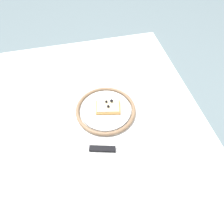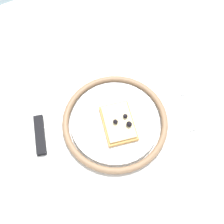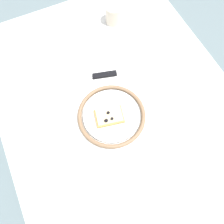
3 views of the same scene
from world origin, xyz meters
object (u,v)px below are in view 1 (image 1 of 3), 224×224
object	(u,v)px
plate	(106,110)
fork	(97,81)
pizza_slice_near	(108,107)
knife	(113,149)
dining_table	(98,136)

from	to	relation	value
plate	fork	xyz separation A→B (m)	(-0.17, -0.00, -0.01)
plate	pizza_slice_near	bearing A→B (deg)	108.10
plate	knife	xyz separation A→B (m)	(0.17, -0.01, -0.00)
plate	knife	distance (m)	0.17
dining_table	pizza_slice_near	size ratio (longest dim) A/B	9.92
knife	plate	bearing A→B (deg)	176.55
fork	knife	bearing A→B (deg)	-1.41
pizza_slice_near	dining_table	bearing A→B (deg)	-45.39
pizza_slice_near	fork	bearing A→B (deg)	-175.92
knife	fork	world-z (taller)	knife
dining_table	knife	bearing A→B (deg)	17.27
plate	dining_table	bearing A→B (deg)	-41.40
dining_table	fork	world-z (taller)	fork
plate	pizza_slice_near	world-z (taller)	pizza_slice_near
plate	fork	size ratio (longest dim) A/B	1.17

